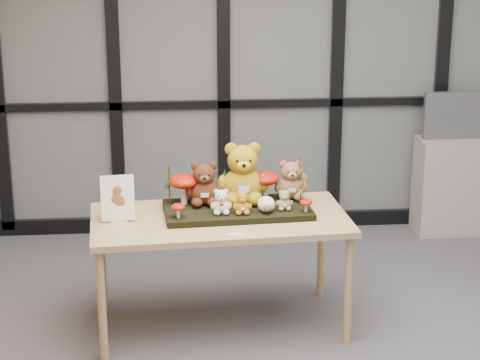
{
  "coord_description": "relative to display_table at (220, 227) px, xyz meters",
  "views": [
    {
      "loc": [
        -0.88,
        -4.26,
        2.52
      ],
      "look_at": [
        -0.47,
        0.68,
        0.98
      ],
      "focal_mm": 65.0,
      "sensor_mm": 36.0,
      "label": 1
    }
  ],
  "objects": [
    {
      "name": "bear_tan_back",
      "position": [
        0.46,
        0.2,
        0.24
      ],
      "size": [
        0.22,
        0.2,
        0.28
      ],
      "primitive_type": null,
      "rotation": [
        0.0,
        0.0,
        0.07
      ],
      "color": "brown",
      "rests_on": "diorama_tray"
    },
    {
      "name": "bear_white_bow",
      "position": [
        0.01,
        -0.04,
        0.19
      ],
      "size": [
        0.14,
        0.13,
        0.17
      ],
      "primitive_type": null,
      "rotation": [
        0.0,
        0.0,
        0.07
      ],
      "color": "white",
      "rests_on": "diorama_tray"
    },
    {
      "name": "display_table",
      "position": [
        0.0,
        0.0,
        0.0
      ],
      "size": [
        1.61,
        0.89,
        0.73
      ],
      "rotation": [
        0.0,
        0.0,
        0.07
      ],
      "color": "tan",
      "rests_on": "floor"
    },
    {
      "name": "glass_partition",
      "position": [
        0.59,
        1.75,
        0.75
      ],
      "size": [
        4.9,
        0.06,
        2.78
      ],
      "color": "#2D383F",
      "rests_on": "floor"
    },
    {
      "name": "sprig_green_centre",
      "position": [
        0.05,
        0.24,
        0.2
      ],
      "size": [
        0.05,
        0.05,
        0.19
      ],
      "primitive_type": null,
      "color": "#16330B",
      "rests_on": "diorama_tray"
    },
    {
      "name": "bear_beige_small",
      "position": [
        0.39,
        -0.0,
        0.17
      ],
      "size": [
        0.11,
        0.1,
        0.14
      ],
      "primitive_type": null,
      "rotation": [
        0.0,
        0.0,
        0.07
      ],
      "color": "#9D8C52",
      "rests_on": "diorama_tray"
    },
    {
      "name": "bear_small_yellow",
      "position": [
        0.13,
        -0.05,
        0.18
      ],
      "size": [
        0.13,
        0.11,
        0.15
      ],
      "primitive_type": null,
      "rotation": [
        0.0,
        0.0,
        0.07
      ],
      "color": "#C07216",
      "rests_on": "diorama_tray"
    },
    {
      "name": "plush_cream_hedgehog",
      "position": [
        0.28,
        -0.04,
        0.16
      ],
      "size": [
        0.09,
        0.08,
        0.11
      ],
      "primitive_type": null,
      "rotation": [
        0.0,
        0.0,
        0.07
      ],
      "color": "white",
      "rests_on": "diorama_tray"
    },
    {
      "name": "diorama_tray",
      "position": [
        0.11,
        0.07,
        0.09
      ],
      "size": [
        0.93,
        0.51,
        0.04
      ],
      "primitive_type": "cube",
      "rotation": [
        0.0,
        0.0,
        0.07
      ],
      "color": "black",
      "rests_on": "display_table"
    },
    {
      "name": "mushroom_front_right",
      "position": [
        0.52,
        -0.06,
        0.15
      ],
      "size": [
        0.08,
        0.08,
        0.09
      ],
      "primitive_type": null,
      "color": "#971504",
      "rests_on": "diorama_tray"
    },
    {
      "name": "label_card",
      "position": [
        0.07,
        -0.31,
        0.07
      ],
      "size": [
        0.09,
        0.03,
        0.0
      ],
      "primitive_type": "cube",
      "color": "white",
      "rests_on": "display_table"
    },
    {
      "name": "bear_brown_medium",
      "position": [
        -0.09,
        0.14,
        0.25
      ],
      "size": [
        0.24,
        0.22,
        0.3
      ],
      "primitive_type": null,
      "rotation": [
        0.0,
        0.0,
        0.07
      ],
      "color": "#492111",
      "rests_on": "diorama_tray"
    },
    {
      "name": "sprig_green_mid_left",
      "position": [
        -0.14,
        0.21,
        0.22
      ],
      "size": [
        0.05,
        0.05,
        0.24
      ],
      "primitive_type": null,
      "color": "#16330B",
      "rests_on": "diorama_tray"
    },
    {
      "name": "mushroom_front_left",
      "position": [
        -0.25,
        -0.1,
        0.15
      ],
      "size": [
        0.09,
        0.09,
        0.1
      ],
      "primitive_type": null,
      "color": "#971504",
      "rests_on": "diorama_tray"
    },
    {
      "name": "bear_pooh_yellow",
      "position": [
        0.15,
        0.18,
        0.31
      ],
      "size": [
        0.34,
        0.31,
        0.42
      ],
      "primitive_type": null,
      "rotation": [
        0.0,
        0.0,
        0.07
      ],
      "color": "#AB8212",
      "rests_on": "diorama_tray"
    },
    {
      "name": "mushroom_back_left",
      "position": [
        -0.21,
        0.16,
        0.21
      ],
      "size": [
        0.19,
        0.19,
        0.21
      ],
      "primitive_type": null,
      "color": "#971504",
      "rests_on": "diorama_tray"
    },
    {
      "name": "monitor",
      "position": [
        1.98,
        1.56,
        0.3
      ],
      "size": [
        0.53,
        0.06,
        0.38
      ],
      "color": "#505258",
      "rests_on": "cabinet"
    },
    {
      "name": "mushroom_back_right",
      "position": [
        0.3,
        0.19,
        0.2
      ],
      "size": [
        0.18,
        0.18,
        0.2
      ],
      "primitive_type": null,
      "color": "#971504",
      "rests_on": "diorama_tray"
    },
    {
      "name": "sign_holder",
      "position": [
        -0.61,
        -0.02,
        0.2
      ],
      "size": [
        0.2,
        0.07,
        0.28
      ],
      "rotation": [
        0.0,
        0.0,
        0.08
      ],
      "color": "silver",
      "rests_on": "display_table"
    },
    {
      "name": "room_shell",
      "position": [
        0.59,
        -0.72,
        1.02
      ],
      "size": [
        5.0,
        5.0,
        5.0
      ],
      "color": "#B7B5AD",
      "rests_on": "floor"
    },
    {
      "name": "sprig_green_far_left",
      "position": [
        -0.3,
        0.15,
        0.23
      ],
      "size": [
        0.05,
        0.05,
        0.25
      ],
      "primitive_type": null,
      "color": "#16330B",
      "rests_on": "diorama_tray"
    },
    {
      "name": "sprig_dry_mid_right",
      "position": [
        0.51,
        0.07,
        0.21
      ],
      "size": [
        0.05,
        0.05,
        0.22
      ],
      "primitive_type": null,
      "color": "brown",
      "rests_on": "diorama_tray"
    },
    {
      "name": "sprig_dry_far_right",
      "position": [
        0.51,
        0.19,
        0.24
      ],
      "size": [
        0.05,
        0.05,
        0.27
      ],
      "primitive_type": null,
      "color": "brown",
      "rests_on": "diorama_tray"
    },
    {
      "name": "cabinet",
      "position": [
        1.98,
        1.54,
        -0.28
      ],
      "size": [
        0.58,
        0.34,
        0.78
      ],
      "primitive_type": "cube",
      "color": "gray",
      "rests_on": "floor"
    }
  ]
}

